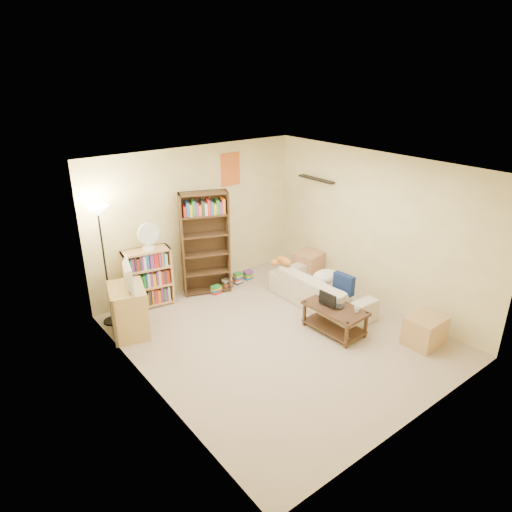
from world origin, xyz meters
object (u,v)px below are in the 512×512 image
tv_stand (129,310)px  end_cabinet (425,331)px  floor_lamp (100,232)px  short_bookshelf (148,278)px  tall_bookshelf (205,241)px  sofa (321,290)px  side_table (308,266)px  television (124,276)px  desk_fan (148,236)px  mug (357,309)px  coffee_table (335,316)px  tabby_cat (282,261)px  laptop (333,303)px

tv_stand → end_cabinet: (3.20, -2.87, -0.16)m
floor_lamp → short_bookshelf: bearing=11.3°
tall_bookshelf → tv_stand: bearing=-143.4°
sofa → tv_stand: tv_stand is taller
sofa → side_table: bearing=-31.5°
television → desk_fan: (0.66, 0.56, 0.29)m
mug → end_cabinet: (0.63, -0.73, -0.24)m
sofa → side_table: size_ratio=3.64×
sofa → tall_bookshelf: bearing=38.7°
mug → television: bearing=140.3°
coffee_table → end_cabinet: 1.28m
tabby_cat → end_cabinet: bearing=-76.9°
desk_fan → end_cabinet: (2.54, -3.43, -1.01)m
coffee_table → tabby_cat: bearing=79.3°
side_table → end_cabinet: (-0.22, -2.62, -0.04)m
coffee_table → tall_bookshelf: (-0.81, 2.29, 0.69)m
television → side_table: 3.50m
desk_fan → side_table: size_ratio=0.89×
tv_stand → television: size_ratio=1.12×
sofa → laptop: bearing=148.8°
television → short_bookshelf: 0.97m
tv_stand → laptop: bearing=-18.4°
sofa → side_table: sofa is taller
television → desk_fan: desk_fan is taller
sofa → mug: (-0.29, -1.01, 0.18)m
laptop → television: size_ratio=0.62×
coffee_table → television: television is taller
tall_bookshelf → desk_fan: (-0.97, 0.11, 0.27)m
floor_lamp → sofa: bearing=-28.3°
sofa → desk_fan: (-2.20, 1.69, 0.96)m
laptop → side_table: side_table is taller
desk_fan → floor_lamp: 0.82m
coffee_table → mug: 0.38m
floor_lamp → side_table: floor_lamp is taller
tv_stand → television: television is taller
sofa → coffee_table: size_ratio=1.96×
sofa → mug: bearing=164.4°
sofa → coffee_table: bearing=149.6°
tv_stand → desk_fan: size_ratio=1.64×
television → desk_fan: 0.91m
tabby_cat → floor_lamp: floor_lamp is taller
tabby_cat → end_cabinet: size_ratio=0.82×
floor_lamp → tv_stand: bearing=-77.9°
sofa → side_table: 1.04m
coffee_table → desk_fan: 3.14m
tv_stand → tall_bookshelf: bearing=32.2°
floor_lamp → desk_fan: bearing=7.0°
laptop → desk_fan: (-1.81, 2.31, 0.80)m
mug → television: (-2.57, 2.14, 0.49)m
side_table → end_cabinet: side_table is taller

